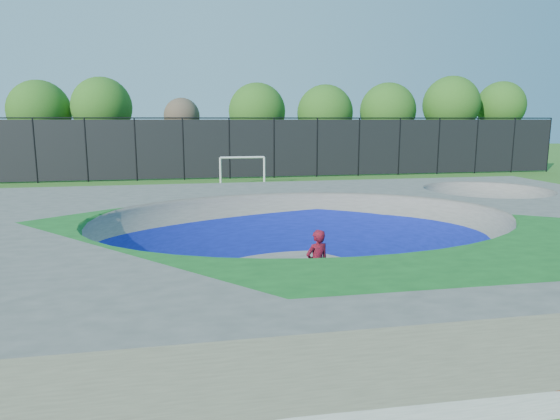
% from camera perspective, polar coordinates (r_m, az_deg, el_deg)
% --- Properties ---
extents(ground, '(120.00, 120.00, 0.00)m').
position_cam_1_polar(ground, '(13.18, 2.71, -7.02)').
color(ground, '#2E651C').
rests_on(ground, ground).
extents(skate_deck, '(22.00, 14.00, 1.50)m').
position_cam_1_polar(skate_deck, '(12.97, 2.74, -3.85)').
color(skate_deck, gray).
rests_on(skate_deck, ground).
extents(skater, '(0.66, 0.53, 1.56)m').
position_cam_1_polar(skater, '(11.08, 4.27, -6.19)').
color(skater, red).
rests_on(skater, ground).
extents(skateboard, '(0.81, 0.46, 0.05)m').
position_cam_1_polar(skateboard, '(11.32, 4.22, -9.87)').
color(skateboard, black).
rests_on(skateboard, ground).
extents(soccer_goal, '(2.71, 0.12, 1.78)m').
position_cam_1_polar(soccer_goal, '(29.39, -4.31, 5.06)').
color(soccer_goal, silver).
rests_on(soccer_goal, ground).
extents(fence, '(48.09, 0.09, 4.04)m').
position_cam_1_polar(fence, '(33.40, -5.80, 7.15)').
color(fence, black).
rests_on(fence, ground).
extents(treeline, '(52.22, 6.33, 8.61)m').
position_cam_1_polar(treeline, '(38.02, -13.06, 11.54)').
color(treeline, '#433521').
rests_on(treeline, ground).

